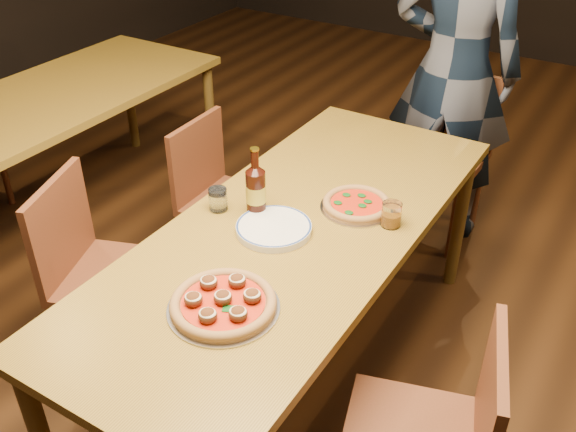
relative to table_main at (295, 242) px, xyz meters
The scene contains 13 objects.
ground 0.68m from the table_main, ahead, with size 9.00×9.00×0.00m, color black.
table_main is the anchor object (origin of this frame).
table_left 1.73m from the table_main, 169.99° to the left, with size 0.80×2.00×0.75m.
chair_main_nw 0.76m from the table_main, 156.53° to the right, with size 0.41×0.41×0.89m, color #582F17, non-canonical shape.
chair_main_sw 0.79m from the table_main, 144.91° to the left, with size 0.39×0.39×0.84m, color #582F17, non-canonical shape.
chair_end 1.34m from the table_main, 86.21° to the left, with size 0.42×0.42×0.91m, color #582F17, non-canonical shape.
pizza_meatball 0.50m from the table_main, 84.65° to the right, with size 0.34×0.34×0.06m.
pizza_margherita 0.27m from the table_main, 58.90° to the left, with size 0.27×0.27×0.04m.
plate_stack 0.12m from the table_main, 123.96° to the right, with size 0.27×0.27×0.03m, color white.
beer_bottle 0.23m from the table_main, behind, with size 0.07×0.07×0.26m.
water_glass 0.33m from the table_main, 169.95° to the right, with size 0.07×0.07×0.09m, color white.
amber_glass 0.36m from the table_main, 32.58° to the left, with size 0.07×0.07×0.09m, color #A75F12.
diner 1.43m from the table_main, 87.10° to the left, with size 0.65×0.43×1.79m, color black.
Camera 1 is at (0.97, -1.63, 2.03)m, focal length 40.00 mm.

